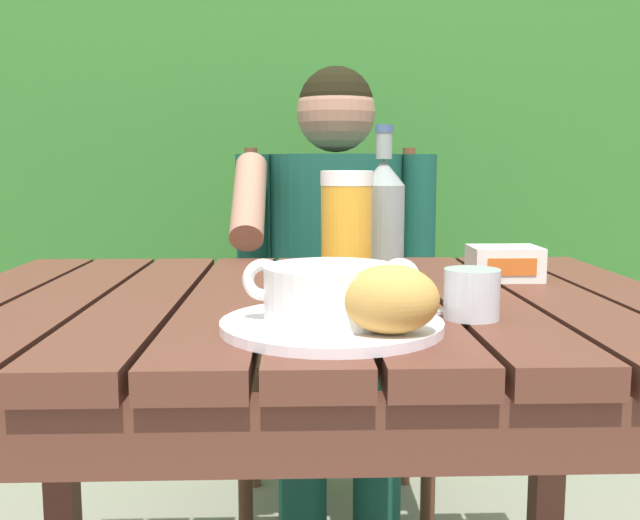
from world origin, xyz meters
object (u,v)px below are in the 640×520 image
Objects in this scene: chair_near_diner at (332,335)px; butter_tub at (504,263)px; bread_roll at (391,299)px; table_knife at (427,310)px; beer_glass at (347,232)px; water_glass_small at (472,294)px; person_eating at (335,270)px; beer_bottle at (383,219)px; soup_bowl at (332,292)px; serving_plate at (332,325)px.

chair_near_diner is 0.83m from butter_tub.
bread_roll reaches higher than table_knife.
chair_near_diner is 8.67× the size of butter_tub.
beer_glass reaches higher than water_glass_small.
person_eating is 0.59m from beer_bottle.
soup_bowl reaches higher than water_glass_small.
soup_bowl is 0.16m from table_knife.
bread_roll is at bearing -85.46° from beer_glass.
water_glass_small is 0.07m from table_knife.
water_glass_small reaches higher than serving_plate.
person_eating reaches higher than beer_glass.
butter_tub reaches higher than table_knife.
butter_tub is 0.32m from table_knife.
chair_near_diner reaches higher than water_glass_small.
serving_plate reaches higher than table_knife.
bread_roll is (0.06, -0.07, 0.00)m from soup_bowl.
serving_plate is at bearing -97.97° from beer_glass.
person_eating is 0.89m from soup_bowl.
butter_tub is (0.13, 0.30, -0.00)m from water_glass_small.
beer_glass is 0.10m from beer_bottle.
chair_near_diner is 8.62× the size of bread_roll.
person_eating is at bearing 98.70° from water_glass_small.
butter_tub is (0.31, 0.36, 0.02)m from serving_plate.
beer_bottle is at bearing -86.80° from chair_near_diner.
beer_bottle is 3.61× the size of water_glass_small.
beer_bottle reaches higher than water_glass_small.
bread_roll is 1.64× the size of water_glass_small.
chair_near_diner reaches higher than table_knife.
beer_glass is (-0.03, 0.32, 0.04)m from bread_roll.
person_eating is at bearing 86.57° from serving_plate.
chair_near_diner reaches higher than soup_bowl.
chair_near_diner reaches higher than butter_tub.
chair_near_diner is at bearing 96.87° from water_glass_small.
person_eating is 0.96m from bread_roll.
beer_glass is at bearing 82.03° from serving_plate.
butter_tub is (0.26, -0.53, 0.09)m from person_eating.
beer_glass is at bearing 126.86° from water_glass_small.
serving_plate is 0.27m from beer_glass.
person_eating reaches higher than bread_roll.
chair_near_diner reaches higher than beer_glass.
person_eating is (-0.00, -0.20, 0.21)m from chair_near_diner.
beer_glass is 2.60× the size of water_glass_small.
serving_plate is at bearing -93.43° from person_eating.
table_knife is at bearing 34.61° from soup_bowl.
bread_roll is (0.01, -0.96, 0.11)m from person_eating.
table_knife is at bearing 34.61° from serving_plate.
person_eating reaches higher than soup_bowl.
person_eating reaches higher than serving_plate.
beer_glass is 1.60× the size of butter_tub.
butter_tub is at bearing 49.07° from soup_bowl.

